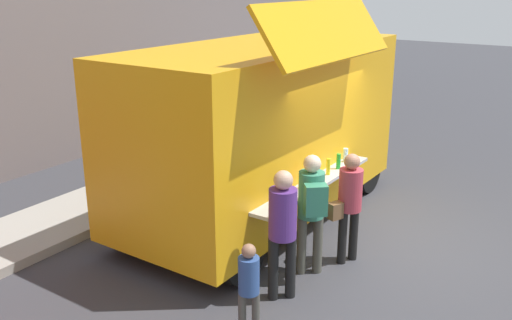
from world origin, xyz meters
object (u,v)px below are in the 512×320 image
Objects in this scene: trash_bin at (273,123)px; customer_rear_waiting at (283,224)px; customer_mid_with_backpack at (312,203)px; food_truck_main at (264,126)px; child_near_queue at (249,283)px; customer_front_ordering at (349,199)px.

trash_bin is 7.40m from customer_rear_waiting.
customer_mid_with_backpack is (-5.46, -3.99, 0.57)m from trash_bin.
child_near_queue is at bearing -149.09° from food_truck_main.
customer_front_ordering is 2.34m from child_near_queue.
customer_mid_with_backpack is at bearing -26.59° from child_near_queue.
customer_rear_waiting is at bearing -141.37° from food_truck_main.
customer_rear_waiting reaches higher than customer_mid_with_backpack.
child_near_queue reaches higher than trash_bin.
trash_bin is 0.57× the size of customer_rear_waiting.
customer_mid_with_backpack is at bearing -128.93° from food_truck_main.
customer_front_ordering is 1.39× the size of child_near_queue.
food_truck_main is at bearing -0.31° from child_near_queue.
customer_rear_waiting is (-2.14, -1.66, -0.57)m from food_truck_main.
customer_mid_with_backpack is (-1.39, -1.67, -0.55)m from food_truck_main.
child_near_queue is at bearing 109.28° from customer_front_ordering.
customer_front_ordering reaches higher than trash_bin.
child_near_queue is at bearing 143.67° from customer_mid_with_backpack.
food_truck_main reaches higher than customer_rear_waiting.
customer_rear_waiting is at bearing -147.32° from trash_bin.
customer_rear_waiting is at bearing 101.61° from customer_front_ordering.
trash_bin is at bearing -0.58° from child_near_queue.
child_near_queue is at bearing 140.87° from customer_rear_waiting.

